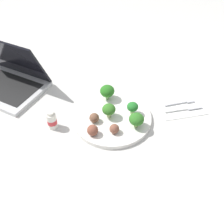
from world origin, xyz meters
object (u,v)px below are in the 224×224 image
(broccoli_floret_far_rim, at_px, (137,119))
(knife, at_px, (185,108))
(fork, at_px, (181,102))
(yogurt_bottle, at_px, (52,121))
(broccoli_floret_back_left, at_px, (107,91))
(meatball_mid_right, at_px, (114,129))
(broccoli_floret_front_right, at_px, (132,106))
(meatball_far_rim, at_px, (93,130))
(laptop, at_px, (6,79))
(broccoli_floret_front_left, at_px, (109,110))
(napkin, at_px, (181,106))
(meatball_back_right, at_px, (94,118))
(plate, at_px, (112,118))

(broccoli_floret_far_rim, distance_m, knife, 0.22)
(fork, relative_size, yogurt_bottle, 1.71)
(broccoli_floret_back_left, relative_size, meatball_mid_right, 1.79)
(broccoli_floret_far_rim, bearing_deg, broccoli_floret_front_right, 88.32)
(broccoli_floret_back_left, xyz_separation_m, yogurt_bottle, (-0.21, -0.10, -0.02))
(broccoli_floret_front_right, distance_m, meatball_far_rim, 0.17)
(fork, distance_m, knife, 0.04)
(meatball_far_rim, relative_size, knife, 0.26)
(broccoli_floret_front_right, height_order, yogurt_bottle, yogurt_bottle)
(laptop, bearing_deg, broccoli_floret_front_left, -35.85)
(broccoli_floret_front_right, relative_size, broccoli_floret_back_left, 0.84)
(yogurt_bottle, height_order, laptop, laptop)
(broccoli_floret_front_right, xyz_separation_m, broccoli_floret_front_left, (-0.08, -0.01, 0.00))
(broccoli_floret_far_rim, distance_m, fork, 0.23)
(meatball_mid_right, bearing_deg, laptop, 137.62)
(meatball_mid_right, bearing_deg, napkin, 19.38)
(broccoli_floret_front_right, bearing_deg, napkin, 4.33)
(broccoli_floret_front_left, bearing_deg, yogurt_bottle, -179.63)
(broccoli_floret_back_left, height_order, meatball_back_right, broccoli_floret_back_left)
(knife, bearing_deg, fork, 90.90)
(meatball_back_right, bearing_deg, broccoli_floret_back_left, 61.16)
(broccoli_floret_front_right, distance_m, laptop, 0.53)
(napkin, bearing_deg, meatball_back_right, -174.21)
(meatball_far_rim, bearing_deg, plate, 43.18)
(broccoli_floret_back_left, distance_m, meatball_back_right, 0.13)
(broccoli_floret_front_right, relative_size, meatball_back_right, 1.45)
(plate, bearing_deg, broccoli_floret_back_left, 91.33)
(plate, height_order, broccoli_floret_front_right, broccoli_floret_front_right)
(napkin, bearing_deg, broccoli_floret_back_left, 163.61)
(broccoli_floret_front_right, relative_size, laptop, 0.13)
(broccoli_floret_far_rim, xyz_separation_m, broccoli_floret_back_left, (-0.07, 0.16, 0.00))
(broccoli_floret_front_left, height_order, fork, broccoli_floret_front_left)
(laptop, bearing_deg, broccoli_floret_back_left, -24.05)
(broccoli_floret_front_right, bearing_deg, plate, -176.39)
(napkin, bearing_deg, yogurt_bottle, -177.37)
(meatball_far_rim, height_order, knife, meatball_far_rim)
(meatball_far_rim, bearing_deg, yogurt_bottle, 151.74)
(meatball_back_right, xyz_separation_m, fork, (0.34, 0.05, -0.03))
(broccoli_floret_front_right, bearing_deg, knife, -0.87)
(broccoli_floret_far_rim, xyz_separation_m, meatball_far_rim, (-0.15, -0.01, -0.01))
(knife, bearing_deg, napkin, 113.50)
(meatball_mid_right, height_order, napkin, meatball_mid_right)
(laptop, bearing_deg, fork, -19.36)
(broccoli_floret_back_left, distance_m, napkin, 0.29)
(broccoli_floret_front_left, xyz_separation_m, knife, (0.29, 0.00, -0.04))
(broccoli_floret_far_rim, relative_size, yogurt_bottle, 0.76)
(broccoli_floret_front_left, height_order, laptop, laptop)
(meatball_mid_right, height_order, knife, meatball_mid_right)
(broccoli_floret_front_left, distance_m, meatball_far_rim, 0.10)
(meatball_back_right, height_order, napkin, meatball_back_right)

